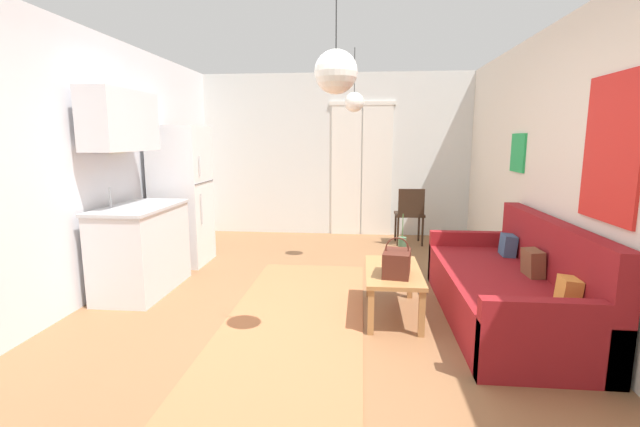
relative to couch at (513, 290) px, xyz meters
name	(u,v)px	position (x,y,z in m)	size (l,w,h in m)	color
ground_plane	(305,336)	(-1.77, -0.39, -0.32)	(4.94, 8.24, 0.10)	#8E603D
wall_back	(336,156)	(-1.75, 3.47, 1.03)	(4.54, 0.13, 2.62)	silver
wall_right	(605,175)	(0.45, -0.39, 1.04)	(0.12, 7.84, 2.62)	silver
wall_left	(38,171)	(-3.99, -0.39, 1.04)	(0.12, 7.84, 2.62)	silver
area_rug	(295,319)	(-1.89, -0.18, -0.27)	(1.20, 3.28, 0.01)	#B26B42
couch	(513,290)	(0.00, 0.00, 0.00)	(0.93, 2.18, 0.89)	maroon
coffee_table	(393,276)	(-1.03, 0.03, 0.09)	(0.48, 0.96, 0.42)	#A87542
bamboo_vase	(402,250)	(-0.94, 0.24, 0.27)	(0.08, 0.08, 0.47)	#47704C
handbag	(397,263)	(-1.01, -0.13, 0.26)	(0.26, 0.34, 0.33)	#512319
refrigerator	(182,196)	(-3.57, 1.49, 0.59)	(0.62, 0.66, 1.73)	white
kitchen_counter	(137,218)	(-3.60, 0.41, 0.50)	(0.61, 1.12, 2.04)	silver
accent_chair	(410,212)	(-0.60, 2.76, 0.22)	(0.43, 0.41, 0.85)	black
pendant_lamp_near	(336,72)	(-1.50, -0.84, 1.72)	(0.28, 0.28, 0.76)	black
pendant_lamp_far	(354,102)	(-1.43, 1.54, 1.73)	(0.23, 0.23, 0.73)	black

